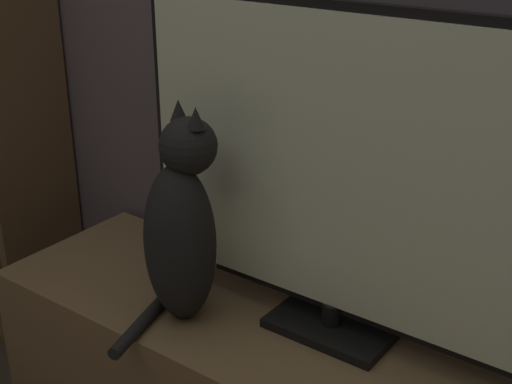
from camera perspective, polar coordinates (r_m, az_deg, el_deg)
The scene contains 2 objects.
tv at distance 1.40m, azimuth 6.70°, elevation 1.25°, with size 0.96×0.16×0.69m.
cat at distance 1.52m, azimuth -5.91°, elevation -3.01°, with size 0.21×0.32×0.48m.
Camera 1 is at (0.84, -0.12, 1.33)m, focal length 50.00 mm.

